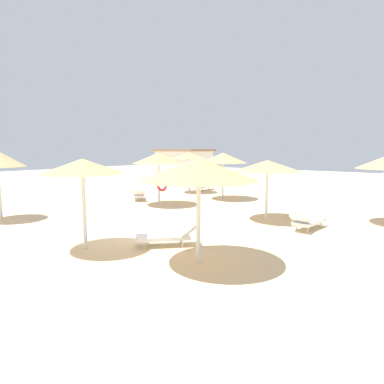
{
  "coord_description": "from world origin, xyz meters",
  "views": [
    {
      "loc": [
        8.69,
        -8.23,
        3.02
      ],
      "look_at": [
        0.0,
        3.0,
        1.2
      ],
      "focal_mm": 31.02,
      "sensor_mm": 36.0,
      "label": 1
    }
  ],
  "objects_px": {
    "lounger_6": "(204,186)",
    "beach_cabana": "(184,166)",
    "parasol_8": "(199,169)",
    "lounger_5": "(308,221)",
    "parasol_5": "(267,166)",
    "lounger_4": "(167,236)",
    "parasol_0": "(159,159)",
    "parasol_4": "(82,167)",
    "parasol_6": "(189,156)",
    "parasol_7": "(223,158)",
    "lounger_0": "(139,195)"
  },
  "relations": [
    {
      "from": "parasol_5",
      "to": "lounger_6",
      "type": "height_order",
      "value": "parasol_5"
    },
    {
      "from": "parasol_8",
      "to": "lounger_0",
      "type": "distance_m",
      "value": 11.85
    },
    {
      "from": "parasol_4",
      "to": "lounger_6",
      "type": "bearing_deg",
      "value": 111.82
    },
    {
      "from": "lounger_6",
      "to": "beach_cabana",
      "type": "relative_size",
      "value": 0.42
    },
    {
      "from": "lounger_0",
      "to": "lounger_4",
      "type": "height_order",
      "value": "lounger_0"
    },
    {
      "from": "lounger_6",
      "to": "beach_cabana",
      "type": "distance_m",
      "value": 5.75
    },
    {
      "from": "parasol_6",
      "to": "lounger_0",
      "type": "bearing_deg",
      "value": -91.75
    },
    {
      "from": "parasol_5",
      "to": "lounger_4",
      "type": "bearing_deg",
      "value": -97.69
    },
    {
      "from": "parasol_0",
      "to": "parasol_8",
      "type": "relative_size",
      "value": 0.92
    },
    {
      "from": "parasol_0",
      "to": "parasol_6",
      "type": "bearing_deg",
      "value": 110.92
    },
    {
      "from": "lounger_4",
      "to": "lounger_6",
      "type": "relative_size",
      "value": 0.94
    },
    {
      "from": "parasol_5",
      "to": "lounger_0",
      "type": "bearing_deg",
      "value": 176.45
    },
    {
      "from": "parasol_8",
      "to": "parasol_0",
      "type": "bearing_deg",
      "value": 139.63
    },
    {
      "from": "parasol_8",
      "to": "lounger_5",
      "type": "bearing_deg",
      "value": 79.03
    },
    {
      "from": "parasol_7",
      "to": "lounger_6",
      "type": "bearing_deg",
      "value": 140.43
    },
    {
      "from": "parasol_4",
      "to": "lounger_4",
      "type": "relative_size",
      "value": 1.51
    },
    {
      "from": "parasol_6",
      "to": "lounger_4",
      "type": "xyz_separation_m",
      "value": [
        7.63,
        -10.81,
        -2.28
      ]
    },
    {
      "from": "parasol_4",
      "to": "parasol_6",
      "type": "bearing_deg",
      "value": 114.95
    },
    {
      "from": "parasol_4",
      "to": "parasol_7",
      "type": "distance_m",
      "value": 11.62
    },
    {
      "from": "parasol_4",
      "to": "parasol_5",
      "type": "relative_size",
      "value": 0.97
    },
    {
      "from": "parasol_8",
      "to": "lounger_6",
      "type": "height_order",
      "value": "parasol_8"
    },
    {
      "from": "parasol_4",
      "to": "lounger_6",
      "type": "distance_m",
      "value": 15.46
    },
    {
      "from": "parasol_0",
      "to": "parasol_6",
      "type": "xyz_separation_m",
      "value": [
        -1.99,
        5.21,
        0.07
      ]
    },
    {
      "from": "parasol_0",
      "to": "parasol_4",
      "type": "bearing_deg",
      "value": -62.34
    },
    {
      "from": "parasol_8",
      "to": "lounger_0",
      "type": "height_order",
      "value": "parasol_8"
    },
    {
      "from": "parasol_7",
      "to": "lounger_4",
      "type": "bearing_deg",
      "value": -67.15
    },
    {
      "from": "lounger_4",
      "to": "parasol_0",
      "type": "bearing_deg",
      "value": 135.19
    },
    {
      "from": "parasol_4",
      "to": "parasol_8",
      "type": "height_order",
      "value": "parasol_8"
    },
    {
      "from": "beach_cabana",
      "to": "parasol_0",
      "type": "bearing_deg",
      "value": -57.5
    },
    {
      "from": "parasol_7",
      "to": "parasol_0",
      "type": "bearing_deg",
      "value": -111.36
    },
    {
      "from": "parasol_8",
      "to": "lounger_5",
      "type": "xyz_separation_m",
      "value": [
        1.07,
        5.54,
        -2.2
      ]
    },
    {
      "from": "parasol_4",
      "to": "parasol_5",
      "type": "height_order",
      "value": "parasol_4"
    },
    {
      "from": "lounger_5",
      "to": "parasol_5",
      "type": "bearing_deg",
      "value": 161.49
    },
    {
      "from": "parasol_7",
      "to": "parasol_8",
      "type": "bearing_deg",
      "value": -60.68
    },
    {
      "from": "parasol_7",
      "to": "beach_cabana",
      "type": "bearing_deg",
      "value": 142.91
    },
    {
      "from": "beach_cabana",
      "to": "parasol_6",
      "type": "bearing_deg",
      "value": -47.7
    },
    {
      "from": "lounger_5",
      "to": "beach_cabana",
      "type": "distance_m",
      "value": 18.39
    },
    {
      "from": "parasol_7",
      "to": "beach_cabana",
      "type": "height_order",
      "value": "beach_cabana"
    },
    {
      "from": "parasol_5",
      "to": "lounger_4",
      "type": "height_order",
      "value": "parasol_5"
    },
    {
      "from": "parasol_6",
      "to": "parasol_8",
      "type": "xyz_separation_m",
      "value": [
        9.34,
        -11.46,
        -0.09
      ]
    },
    {
      "from": "lounger_5",
      "to": "beach_cabana",
      "type": "bearing_deg",
      "value": 144.01
    },
    {
      "from": "parasol_0",
      "to": "beach_cabana",
      "type": "height_order",
      "value": "beach_cabana"
    },
    {
      "from": "parasol_5",
      "to": "lounger_4",
      "type": "xyz_separation_m",
      "value": [
        -0.75,
        -5.57,
        -2.02
      ]
    },
    {
      "from": "lounger_0",
      "to": "parasol_7",
      "type": "bearing_deg",
      "value": 43.52
    },
    {
      "from": "parasol_4",
      "to": "parasol_8",
      "type": "bearing_deg",
      "value": 17.68
    },
    {
      "from": "parasol_0",
      "to": "lounger_5",
      "type": "relative_size",
      "value": 1.47
    },
    {
      "from": "lounger_4",
      "to": "lounger_6",
      "type": "height_order",
      "value": "lounger_6"
    },
    {
      "from": "lounger_0",
      "to": "parasol_5",
      "type": "bearing_deg",
      "value": -3.55
    },
    {
      "from": "parasol_4",
      "to": "lounger_5",
      "type": "bearing_deg",
      "value": 55.55
    },
    {
      "from": "parasol_8",
      "to": "lounger_4",
      "type": "height_order",
      "value": "parasol_8"
    }
  ]
}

